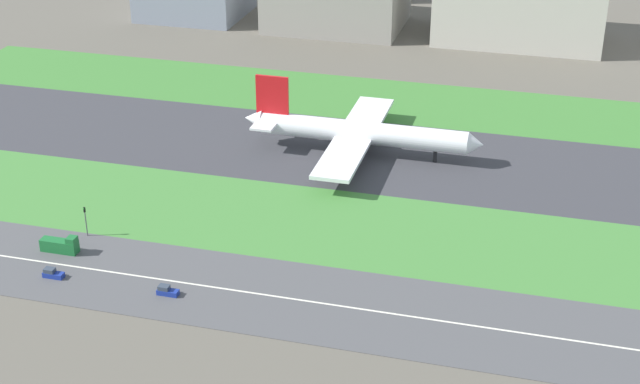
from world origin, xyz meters
The scene contains 11 objects.
ground_plane centered at (0.00, 0.00, 0.00)m, with size 800.00×800.00×0.00m, color #5B564C.
runway centered at (0.00, 0.00, 0.05)m, with size 280.00×46.00×0.10m, color #38383D.
grass_median_north centered at (0.00, 41.00, 0.05)m, with size 280.00×36.00×0.10m, color #3D7A33.
grass_median_south centered at (0.00, -41.00, 0.05)m, with size 280.00×36.00×0.10m, color #427F38.
highway centered at (0.00, -73.00, 0.05)m, with size 280.00×28.00×0.10m, color #4C4C4F.
highway_centerline centered at (0.00, -73.00, 0.11)m, with size 266.00×0.50×0.01m, color silver.
airliner centered at (1.56, 0.00, 6.23)m, with size 65.00×56.00×19.70m.
truck_0 centered at (-48.98, -68.00, 1.67)m, with size 8.40×2.50×4.00m.
car_3 centered at (-19.69, -78.00, 0.92)m, with size 4.40×1.80×2.00m.
car_4 centered at (-45.43, -78.00, 0.92)m, with size 4.40×1.80×2.00m.
traffic_light centered at (-46.80, -60.01, 4.29)m, with size 0.36×0.50×7.20m.
Camera 1 is at (52.29, -226.36, 104.34)m, focal length 53.06 mm.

